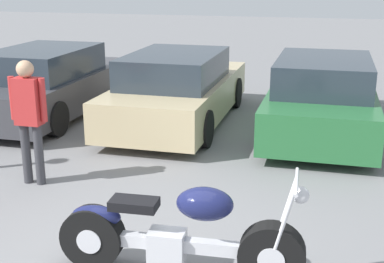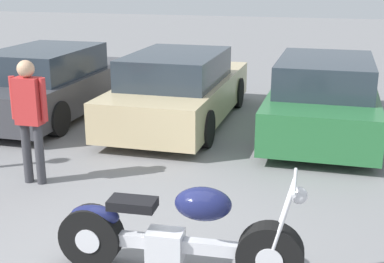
{
  "view_description": "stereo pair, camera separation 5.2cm",
  "coord_description": "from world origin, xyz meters",
  "px_view_note": "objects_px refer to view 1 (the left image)",
  "views": [
    {
      "loc": [
        1.75,
        -4.27,
        2.73
      ],
      "look_at": [
        0.15,
        1.81,
        0.85
      ],
      "focal_mm": 50.0,
      "sensor_mm": 36.0,
      "label": 1
    },
    {
      "loc": [
        1.8,
        -4.26,
        2.73
      ],
      "look_at": [
        0.15,
        1.81,
        0.85
      ],
      "focal_mm": 50.0,
      "sensor_mm": 36.0,
      "label": 2
    }
  ],
  "objects_px": {
    "parked_car_green": "(322,97)",
    "parked_car_dark_grey": "(50,83)",
    "parked_car_champagne": "(178,90)",
    "person_standing": "(29,112)",
    "motorcycle": "(177,235)"
  },
  "relations": [
    {
      "from": "parked_car_green",
      "to": "parked_car_dark_grey",
      "type": "bearing_deg",
      "value": -178.37
    },
    {
      "from": "parked_car_champagne",
      "to": "parked_car_green",
      "type": "bearing_deg",
      "value": 1.89
    },
    {
      "from": "parked_car_dark_grey",
      "to": "parked_car_champagne",
      "type": "bearing_deg",
      "value": 1.37
    },
    {
      "from": "parked_car_champagne",
      "to": "person_standing",
      "type": "relative_size",
      "value": 2.69
    },
    {
      "from": "parked_car_green",
      "to": "person_standing",
      "type": "height_order",
      "value": "person_standing"
    },
    {
      "from": "parked_car_champagne",
      "to": "parked_car_green",
      "type": "height_order",
      "value": "same"
    },
    {
      "from": "motorcycle",
      "to": "parked_car_champagne",
      "type": "xyz_separation_m",
      "value": [
        -1.46,
        5.09,
        0.22
      ]
    },
    {
      "from": "parked_car_green",
      "to": "person_standing",
      "type": "bearing_deg",
      "value": -136.22
    },
    {
      "from": "parked_car_dark_grey",
      "to": "person_standing",
      "type": "bearing_deg",
      "value": -64.68
    },
    {
      "from": "motorcycle",
      "to": "person_standing",
      "type": "distance_m",
      "value": 3.06
    },
    {
      "from": "motorcycle",
      "to": "parked_car_dark_grey",
      "type": "xyz_separation_m",
      "value": [
        -4.07,
        5.02,
        0.22
      ]
    },
    {
      "from": "parked_car_dark_grey",
      "to": "parked_car_champagne",
      "type": "relative_size",
      "value": 1.0
    },
    {
      "from": "parked_car_dark_grey",
      "to": "person_standing",
      "type": "relative_size",
      "value": 2.69
    },
    {
      "from": "person_standing",
      "to": "parked_car_dark_grey",
      "type": "bearing_deg",
      "value": 115.32
    },
    {
      "from": "person_standing",
      "to": "motorcycle",
      "type": "bearing_deg",
      "value": -34.12
    }
  ]
}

